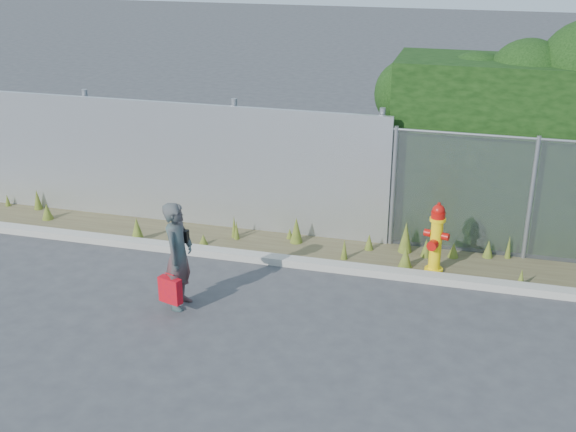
# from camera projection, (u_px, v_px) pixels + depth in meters

# --- Properties ---
(ground) EXTENTS (80.00, 80.00, 0.00)m
(ground) POSITION_uv_depth(u_px,v_px,m) (282.00, 324.00, 9.73)
(ground) COLOR #39383B
(ground) RESTS_ON ground
(curb) EXTENTS (16.00, 0.22, 0.12)m
(curb) POSITION_uv_depth(u_px,v_px,m) (313.00, 264.00, 11.32)
(curb) COLOR #A09D91
(curb) RESTS_ON ground
(weed_strip) EXTENTS (16.00, 1.27, 0.52)m
(weed_strip) POSITION_uv_depth(u_px,v_px,m) (323.00, 246.00, 11.87)
(weed_strip) COLOR #4D442C
(weed_strip) RESTS_ON ground
(corrugated_fence) EXTENTS (8.50, 0.21, 2.30)m
(corrugated_fence) POSITION_uv_depth(u_px,v_px,m) (152.00, 161.00, 12.79)
(corrugated_fence) COLOR #B5B8BD
(corrugated_fence) RESTS_ON ground
(fire_hydrant) EXTENTS (0.38, 0.34, 1.15)m
(fire_hydrant) POSITION_uv_depth(u_px,v_px,m) (436.00, 239.00, 10.99)
(fire_hydrant) COLOR yellow
(fire_hydrant) RESTS_ON ground
(woman) EXTENTS (0.39, 0.58, 1.55)m
(woman) POSITION_uv_depth(u_px,v_px,m) (179.00, 255.00, 9.93)
(woman) COLOR #106561
(woman) RESTS_ON ground
(red_tote_bag) EXTENTS (0.33, 0.12, 0.44)m
(red_tote_bag) POSITION_uv_depth(u_px,v_px,m) (170.00, 290.00, 9.90)
(red_tote_bag) COLOR #AB091E
(black_shoulder_bag) EXTENTS (0.23, 0.10, 0.18)m
(black_shoulder_bag) POSITION_uv_depth(u_px,v_px,m) (180.00, 236.00, 9.95)
(black_shoulder_bag) COLOR black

